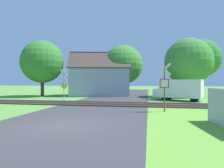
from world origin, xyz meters
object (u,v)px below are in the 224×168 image
at_px(tree_center, 123,65).
at_px(tree_left, 42,62).
at_px(house, 99,81).
at_px(crossing_sign_far, 64,83).
at_px(tree_far, 201,58).
at_px(stop_sign_near, 164,84).
at_px(mail_truck, 179,89).
at_px(tree_right, 188,62).

xyz_separation_m(tree_center, tree_left, (-10.53, -4.28, 0.19)).
distance_m(house, tree_center, 4.25).
height_order(crossing_sign_far, tree_far, tree_far).
distance_m(crossing_sign_far, tree_center, 11.58).
height_order(stop_sign_near, tree_center, tree_center).
height_order(stop_sign_near, house, house).
relative_size(house, mail_truck, 1.81).
bearing_deg(crossing_sign_far, mail_truck, 11.75).
distance_m(stop_sign_near, tree_far, 18.74).
bearing_deg(stop_sign_near, tree_far, -99.56).
xyz_separation_m(tree_center, tree_right, (8.82, -1.82, 0.10)).
relative_size(stop_sign_near, tree_far, 0.40).
height_order(crossing_sign_far, house, house).
bearing_deg(crossing_sign_far, tree_far, 33.71).
bearing_deg(tree_left, stop_sign_near, -36.24).
distance_m(tree_center, mail_truck, 10.47).
height_order(crossing_sign_far, tree_right, tree_right).
relative_size(house, tree_center, 1.29).
xyz_separation_m(house, mail_truck, (10.19, -5.81, -0.92)).
xyz_separation_m(tree_left, mail_truck, (17.45, -2.86, -3.46)).
xyz_separation_m(stop_sign_near, tree_right, (4.05, 13.68, 2.77)).
height_order(tree_left, mail_truck, tree_left).
bearing_deg(house, crossing_sign_far, -112.71).
bearing_deg(mail_truck, stop_sign_near, -171.98).
xyz_separation_m(crossing_sign_far, mail_truck, (11.65, 3.07, -0.59)).
bearing_deg(tree_right, tree_left, -172.74).
height_order(tree_far, tree_left, tree_far).
bearing_deg(tree_far, tree_right, -124.61).
distance_m(tree_far, tree_right, 4.37).
bearing_deg(house, mail_truck, -43.05).
height_order(stop_sign_near, crossing_sign_far, crossing_sign_far).
relative_size(stop_sign_near, tree_left, 0.43).
height_order(stop_sign_near, tree_left, tree_left).
bearing_deg(crossing_sign_far, tree_center, 62.10).
height_order(house, tree_far, tree_far).
bearing_deg(house, tree_left, -171.29).
xyz_separation_m(stop_sign_near, tree_left, (-15.31, 11.22, 2.85)).
bearing_deg(tree_far, stop_sign_near, -110.65).
xyz_separation_m(house, tree_left, (-7.25, -2.94, 2.54)).
bearing_deg(tree_left, tree_center, 22.13).
xyz_separation_m(crossing_sign_far, tree_far, (16.00, 11.94, 3.56)).
bearing_deg(mail_truck, tree_center, 66.43).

